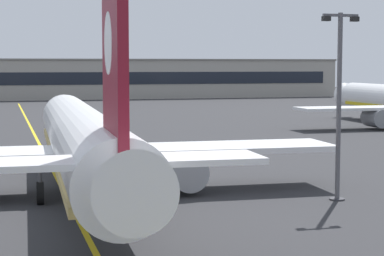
{
  "coord_description": "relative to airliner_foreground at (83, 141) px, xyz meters",
  "views": [
    {
      "loc": [
        -3.79,
        -26.7,
        7.97
      ],
      "look_at": [
        6.76,
        11.55,
        4.36
      ],
      "focal_mm": 65.59,
      "sensor_mm": 36.0,
      "label": 1
    }
  ],
  "objects": [
    {
      "name": "safety_cone_by_nose_gear",
      "position": [
        0.85,
        17.23,
        -3.11
      ],
      "size": [
        0.44,
        0.44,
        0.55
      ],
      "color": "orange",
      "rests_on": "ground"
    },
    {
      "name": "airliner_foreground",
      "position": [
        0.0,
        0.0,
        0.0
      ],
      "size": [
        32.15,
        41.49,
        11.65
      ],
      "color": "white",
      "rests_on": "ground"
    },
    {
      "name": "taxiway_centreline",
      "position": [
        -1.01,
        14.65,
        -3.37
      ],
      "size": [
        0.8,
        180.0,
        0.01
      ],
      "primitive_type": "cube",
      "rotation": [
        0.0,
        0.0,
        -0.0
      ],
      "color": "yellow",
      "rests_on": "ground"
    },
    {
      "name": "apron_lamp_post",
      "position": [
        14.28,
        -5.07,
        2.39
      ],
      "size": [
        2.24,
        0.9,
        10.93
      ],
      "color": "#515156",
      "rests_on": "ground"
    }
  ]
}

